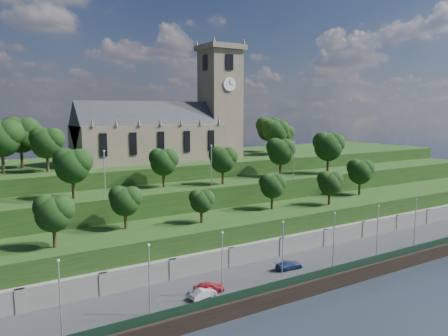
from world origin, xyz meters
TOP-DOWN VIEW (x-y plane):
  - ground at (0.00, 0.00)m, footprint 320.00×320.00m
  - promenade at (0.00, 6.00)m, footprint 160.00×12.00m
  - quay_wall at (0.00, -0.05)m, footprint 160.00×0.50m
  - fence at (0.00, 0.60)m, footprint 160.00×0.10m
  - retaining_wall at (0.00, 11.97)m, footprint 160.00×2.10m
  - embankment_lower at (0.00, 18.00)m, footprint 160.00×12.00m
  - embankment_upper at (0.00, 29.00)m, footprint 160.00×10.00m
  - hilltop at (0.00, 50.00)m, footprint 160.00×32.00m
  - church at (0.79, 45.98)m, footprint 38.60×12.35m
  - trees_lower at (3.46, 18.20)m, footprint 68.89×8.96m
  - trees_upper at (7.72, 28.04)m, footprint 61.91×8.55m
  - trees_hilltop at (-3.50, 44.77)m, footprint 72.12×15.88m
  - lamp_posts_promenade at (-2.00, 2.50)m, footprint 60.36×0.36m
  - lamp_posts_upper at (0.00, 26.00)m, footprint 40.36×0.36m
  - car_left at (-12.77, 4.61)m, footprint 4.45×2.58m
  - car_middle at (-14.35, 3.45)m, footprint 3.90×1.86m
  - car_right at (1.92, 5.66)m, footprint 4.51×2.08m

SIDE VIEW (x-z plane):
  - ground at x=0.00m, z-range 0.00..0.00m
  - promenade at x=0.00m, z-range 0.00..2.00m
  - quay_wall at x=0.00m, z-range 0.00..2.20m
  - retaining_wall at x=0.00m, z-range 0.00..5.00m
  - fence at x=0.00m, z-range 2.00..3.20m
  - car_middle at x=-14.35m, z-range 2.00..3.23m
  - car_right at x=1.92m, z-range 2.00..3.28m
  - car_left at x=-12.77m, z-range 2.00..3.42m
  - embankment_lower at x=0.00m, z-range 0.00..8.00m
  - embankment_upper at x=0.00m, z-range 0.00..12.00m
  - lamp_posts_promenade at x=-2.00m, z-range 2.62..11.41m
  - hilltop at x=0.00m, z-range 0.00..15.00m
  - trees_lower at x=3.46m, z-range 8.83..16.55m
  - lamp_posts_upper at x=0.00m, z-range 12.61..20.38m
  - trees_upper at x=7.72m, z-range 12.96..22.32m
  - trees_hilltop at x=-3.50m, z-range 16.27..26.21m
  - church at x=0.79m, z-range 8.72..36.32m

